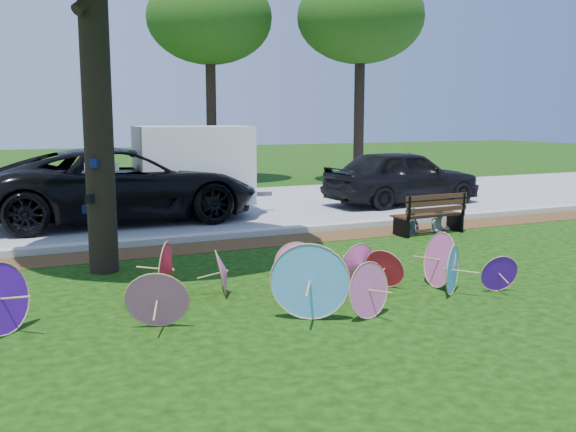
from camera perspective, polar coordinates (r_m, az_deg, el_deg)
name	(u,v)px	position (r m, az deg, el deg)	size (l,w,h in m)	color
ground	(320,315)	(7.86, 2.83, -8.77)	(90.00, 90.00, 0.00)	black
mulch_strip	(207,247)	(11.90, -7.25, -2.74)	(90.00, 1.00, 0.01)	#472D16
curb	(195,238)	(12.55, -8.22, -1.91)	(90.00, 0.30, 0.12)	#B7B5AD
street	(148,212)	(16.53, -12.34, 0.36)	(90.00, 8.00, 0.01)	gray
parasol_pile	(290,276)	(8.19, 0.20, -5.33)	(6.89, 2.40, 0.96)	#5512B1
black_van	(123,185)	(15.05, -14.45, 2.68)	(2.80, 6.07, 1.69)	black
dark_pickup	(402,177)	(17.79, 10.13, 3.44)	(1.78, 4.43, 1.51)	black
cargo_trailer	(194,165)	(15.68, -8.37, 4.51)	(2.65, 1.68, 2.45)	white
park_bench	(428,214)	(13.45, 12.31, 0.21)	(1.58, 0.60, 0.82)	black
person_left	(412,207)	(13.27, 10.99, 0.76)	(0.41, 0.27, 1.11)	#3E4254
person_right	(440,208)	(13.69, 13.37, 0.69)	(0.49, 0.38, 1.00)	#B6B8C0
bg_trees	(151,11)	(22.31, -12.10, 17.35)	(20.38, 7.12, 7.40)	black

